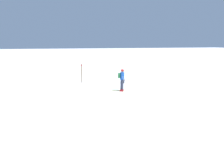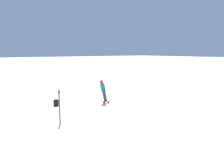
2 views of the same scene
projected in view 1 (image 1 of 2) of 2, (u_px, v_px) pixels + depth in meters
The scene contains 4 objects.
ground_plane at pixel (123, 92), 18.35m from camera, with size 300.00×300.00×0.00m, color white.
skier at pixel (122, 79), 18.69m from camera, with size 1.44×1.77×1.89m.
spare_backpack at pixel (123, 81), 22.39m from camera, with size 0.35×0.30×0.50m.
trail_marker at pixel (82, 72), 22.32m from camera, with size 0.13×0.13×1.97m.
Camera 1 is at (-16.71, 6.51, 4.04)m, focal length 35.00 mm.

